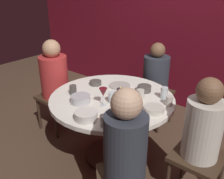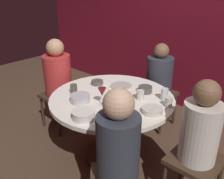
# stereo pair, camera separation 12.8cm
# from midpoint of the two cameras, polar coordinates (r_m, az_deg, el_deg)

# --- Properties ---
(ground_plane) EXTENTS (8.00, 8.00, 0.00)m
(ground_plane) POSITION_cam_midpoint_polar(r_m,az_deg,el_deg) (2.85, 1.32, -14.95)
(ground_plane) COLOR #4C3828
(back_wall) EXTENTS (6.00, 0.10, 2.60)m
(back_wall) POSITION_cam_midpoint_polar(r_m,az_deg,el_deg) (3.65, 19.29, 15.03)
(back_wall) COLOR maroon
(back_wall) RESTS_ON ground
(dining_table) EXTENTS (1.25, 1.25, 0.73)m
(dining_table) POSITION_cam_midpoint_polar(r_m,az_deg,el_deg) (2.54, 1.45, -5.02)
(dining_table) COLOR silver
(dining_table) RESTS_ON ground
(seated_diner_left) EXTENTS (0.40, 0.40, 1.17)m
(seated_diner_left) POSITION_cam_midpoint_polar(r_m,az_deg,el_deg) (3.08, -11.35, 3.29)
(seated_diner_left) COLOR #3F2D1E
(seated_diner_left) RESTS_ON ground
(seated_diner_back) EXTENTS (0.40, 0.40, 1.11)m
(seated_diner_back) POSITION_cam_midpoint_polar(r_m,az_deg,el_deg) (3.14, 12.08, 2.96)
(seated_diner_back) COLOR #3F2D1E
(seated_diner_back) RESTS_ON ground
(seated_diner_right) EXTENTS (0.40, 0.40, 1.16)m
(seated_diner_right) POSITION_cam_midpoint_polar(r_m,az_deg,el_deg) (2.07, 21.46, -9.38)
(seated_diner_right) COLOR #3F2D1E
(seated_diner_right) RESTS_ON ground
(seated_diner_front_right) EXTENTS (0.57, 0.57, 1.20)m
(seated_diner_front_right) POSITION_cam_midpoint_polar(r_m,az_deg,el_deg) (1.72, 3.59, -13.99)
(seated_diner_front_right) COLOR #3F2D1E
(seated_diner_front_right) RESTS_ON ground
(candle_holder) EXTENTS (0.09, 0.09, 0.08)m
(candle_holder) POSITION_cam_midpoint_polar(r_m,az_deg,el_deg) (2.50, 3.57, -0.57)
(candle_holder) COLOR black
(candle_holder) RESTS_ON dining_table
(wine_glass) EXTENTS (0.08, 0.08, 0.18)m
(wine_glass) POSITION_cam_midpoint_polar(r_m,az_deg,el_deg) (2.24, -0.70, -0.77)
(wine_glass) COLOR silver
(wine_glass) RESTS_ON dining_table
(dinner_plate) EXTENTS (0.23, 0.23, 0.01)m
(dinner_plate) POSITION_cam_midpoint_polar(r_m,az_deg,el_deg) (2.70, 3.50, 0.84)
(dinner_plate) COLOR #B2ADA3
(dinner_plate) RESTS_ON dining_table
(cell_phone) EXTENTS (0.09, 0.15, 0.01)m
(cell_phone) POSITION_cam_midpoint_polar(r_m,az_deg,el_deg) (2.20, 4.31, -4.99)
(cell_phone) COLOR black
(cell_phone) RESTS_ON dining_table
(bowl_serving_large) EXTENTS (0.19, 0.19, 0.07)m
(bowl_serving_large) POSITION_cam_midpoint_polar(r_m,az_deg,el_deg) (2.36, -5.89, -2.06)
(bowl_serving_large) COLOR #B7B7BC
(bowl_serving_large) RESTS_ON dining_table
(bowl_salad_center) EXTENTS (0.13, 0.13, 0.05)m
(bowl_salad_center) POSITION_cam_midpoint_polar(r_m,az_deg,el_deg) (2.74, -2.13, 1.64)
(bowl_salad_center) COLOR #4C4742
(bowl_salad_center) RESTS_ON dining_table
(bowl_small_white) EXTENTS (0.14, 0.14, 0.06)m
(bowl_small_white) POSITION_cam_midpoint_polar(r_m,az_deg,el_deg) (2.58, 9.12, 0.03)
(bowl_small_white) COLOR #4C4742
(bowl_small_white) RESTS_ON dining_table
(bowl_sauce_side) EXTENTS (0.18, 0.18, 0.05)m
(bowl_sauce_side) POSITION_cam_midpoint_polar(r_m,az_deg,el_deg) (2.21, 11.04, -4.75)
(bowl_sauce_side) COLOR beige
(bowl_sauce_side) RESTS_ON dining_table
(bowl_rice_portion) EXTENTS (0.20, 0.20, 0.07)m
(bowl_rice_portion) POSITION_cam_midpoint_polar(r_m,az_deg,el_deg) (2.08, -4.92, -5.87)
(bowl_rice_portion) COLOR silver
(bowl_rice_portion) RESTS_ON dining_table
(cup_near_candle) EXTENTS (0.07, 0.07, 0.09)m
(cup_near_candle) POSITION_cam_midpoint_polar(r_m,az_deg,el_deg) (2.42, 8.08, -1.26)
(cup_near_candle) COLOR beige
(cup_near_candle) RESTS_ON dining_table
(cup_by_left_diner) EXTENTS (0.07, 0.07, 0.12)m
(cup_by_left_diner) POSITION_cam_midpoint_polar(r_m,az_deg,el_deg) (2.45, 13.54, -1.07)
(cup_by_left_diner) COLOR silver
(cup_by_left_diner) RESTS_ON dining_table
(cup_by_right_diner) EXTENTS (0.07, 0.07, 0.10)m
(cup_by_right_diner) POSITION_cam_midpoint_polar(r_m,az_deg,el_deg) (2.33, 1.43, -1.88)
(cup_by_right_diner) COLOR silver
(cup_by_right_diner) RESTS_ON dining_table
(cup_center_front) EXTENTS (0.07, 0.07, 0.10)m
(cup_center_front) POSITION_cam_midpoint_polar(r_m,az_deg,el_deg) (1.97, -0.85, -7.27)
(cup_center_front) COLOR #B2ADA3
(cup_center_front) RESTS_ON dining_table
(cup_far_edge) EXTENTS (0.07, 0.07, 0.09)m
(cup_far_edge) POSITION_cam_midpoint_polar(r_m,az_deg,el_deg) (2.33, 14.54, -2.87)
(cup_far_edge) COLOR beige
(cup_far_edge) RESTS_ON dining_table
(cup_beside_wine) EXTENTS (0.07, 0.07, 0.10)m
(cup_beside_wine) POSITION_cam_midpoint_polar(r_m,az_deg,el_deg) (2.53, -7.44, 0.11)
(cup_beside_wine) COLOR #4C4742
(cup_beside_wine) RESTS_ON dining_table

